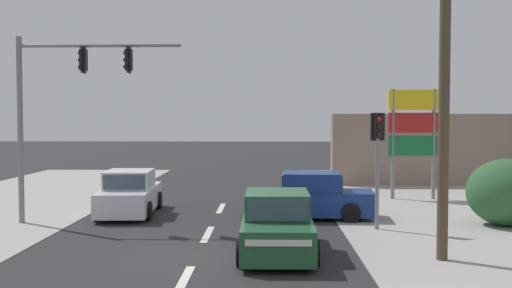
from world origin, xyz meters
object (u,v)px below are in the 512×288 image
Objects in this scene: shopping_plaza_sign at (414,128)px; utility_pole_foreground_right at (440,29)px; sedan_crossing_left at (277,226)px; traffic_signal_mast at (60,95)px; sedan_oncoming_mid at (130,194)px; sedan_oncoming_near at (311,198)px; pedestal_signal_right_kerb at (378,151)px.

utility_pole_foreground_right is at bearing -100.69° from shopping_plaza_sign.
shopping_plaza_sign is at bearing 60.03° from sedan_crossing_left.
traffic_signal_mast is at bearing -154.79° from shopping_plaza_sign.
sedan_oncoming_mid is (1.78, 1.87, -3.44)m from traffic_signal_mast.
sedan_oncoming_near is (1.23, 5.31, 0.00)m from sedan_crossing_left.
sedan_oncoming_mid is at bearing 173.76° from sedan_oncoming_near.
sedan_crossing_left is 0.98× the size of sedan_oncoming_near.
utility_pole_foreground_right is at bearing -24.10° from traffic_signal_mast.
utility_pole_foreground_right is 6.15m from sedan_crossing_left.
traffic_signal_mast is 10.17m from pedestal_signal_right_kerb.
traffic_signal_mast reaches higher than shopping_plaza_sign.
shopping_plaza_sign is at bearing 79.31° from utility_pole_foreground_right.
utility_pole_foreground_right is 1.71× the size of traffic_signal_mast.
sedan_crossing_left is at bearing -119.97° from shopping_plaza_sign.
traffic_signal_mast is 1.69× the size of pedestal_signal_right_kerb.
sedan_crossing_left is 5.45m from sedan_oncoming_near.
shopping_plaza_sign reaches higher than pedestal_signal_right_kerb.
sedan_crossing_left is 0.98× the size of sedan_oncoming_mid.
utility_pole_foreground_right is at bearing -79.60° from pedestal_signal_right_kerb.
shopping_plaza_sign is 11.91m from sedan_crossing_left.
utility_pole_foreground_right reaches higher than sedan_oncoming_near.
pedestal_signal_right_kerb is at bearing 46.38° from sedan_crossing_left.
utility_pole_foreground_right reaches higher than shopping_plaza_sign.
sedan_oncoming_near is (6.34, -0.69, 0.00)m from sedan_oncoming_mid.
sedan_oncoming_mid is (-5.11, 6.00, 0.00)m from sedan_crossing_left.
sedan_crossing_left is (-5.84, -10.12, -2.28)m from shopping_plaza_sign.
utility_pole_foreground_right is 12.11m from sedan_oncoming_mid.
traffic_signal_mast is 4.30m from sedan_oncoming_mid.
shopping_plaza_sign is (12.73, 5.99, -1.16)m from traffic_signal_mast.
sedan_crossing_left is at bearing -30.95° from traffic_signal_mast.
traffic_signal_mast is 1.39× the size of sedan_oncoming_near.
sedan_oncoming_mid is at bearing -159.37° from shopping_plaza_sign.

